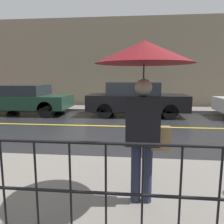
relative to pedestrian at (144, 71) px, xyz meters
name	(u,v)px	position (x,y,z in m)	size (l,w,h in m)	color
ground_plane	(110,126)	(-0.95, 4.96, -1.82)	(80.00, 80.00, 0.00)	#262628
sidewalk_near	(78,188)	(-0.95, 0.35, -1.76)	(28.00, 2.47, 0.11)	slate
sidewalk_far	(119,108)	(-0.95, 9.26, -1.76)	(28.00, 1.88, 0.11)	slate
lane_marking	(110,126)	(-0.95, 4.96, -1.81)	(25.20, 0.12, 0.01)	gold
building_storefront	(120,63)	(-0.95, 10.35, 0.76)	(28.00, 0.30, 5.15)	gray
railing_foreground	(53,174)	(-0.95, -0.63, -1.08)	(12.00, 0.04, 0.99)	black
pedestrian	(144,71)	(0.00, 0.00, 0.00)	(1.20, 1.20, 2.06)	#23283D
car_dark_green	(26,99)	(-5.27, 7.22, -1.09)	(4.07, 1.93, 1.39)	#193828
car_black	(136,99)	(-0.03, 7.22, -1.04)	(4.44, 1.73, 1.53)	black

